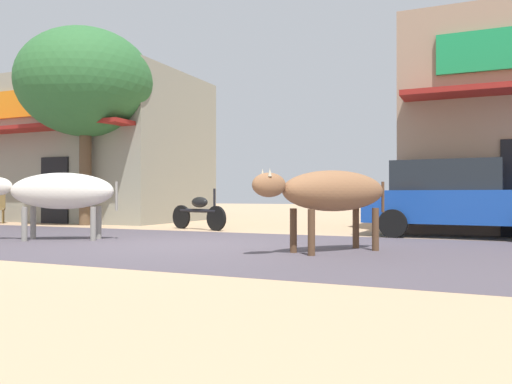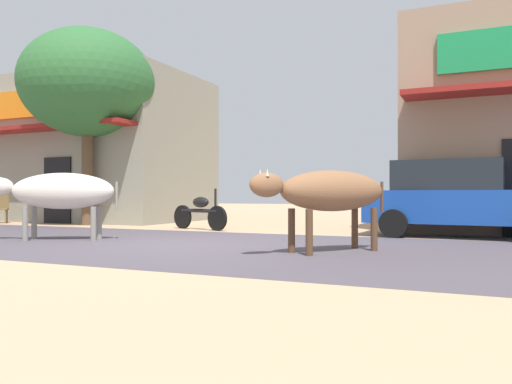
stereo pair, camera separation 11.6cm
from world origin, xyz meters
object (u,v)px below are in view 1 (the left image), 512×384
object	(u,v)px
cow_near_brown	(59,192)
cow_far_dark	(331,192)
parked_motorcycle	(199,212)
roadside_tree	(86,83)
parked_hatchback_car	(458,198)

from	to	relation	value
cow_near_brown	cow_far_dark	size ratio (longest dim) A/B	1.06
parked_motorcycle	cow_far_dark	xyz separation A→B (m)	(4.51, -3.66, 0.48)
cow_far_dark	roadside_tree	bearing A→B (deg)	154.79
parked_hatchback_car	parked_motorcycle	xyz separation A→B (m)	(-6.24, -0.28, -0.37)
roadside_tree	cow_near_brown	xyz separation A→B (m)	(3.12, -4.18, -3.28)
parked_hatchback_car	cow_near_brown	bearing A→B (deg)	-150.88
cow_far_dark	parked_motorcycle	bearing A→B (deg)	140.92
parked_motorcycle	cow_near_brown	xyz separation A→B (m)	(-1.03, -3.77, 0.49)
roadside_tree	cow_far_dark	distance (m)	10.12
parked_motorcycle	parked_hatchback_car	bearing A→B (deg)	2.56
roadside_tree	cow_far_dark	world-z (taller)	roadside_tree
parked_motorcycle	cow_near_brown	bearing A→B (deg)	-105.25
parked_hatchback_car	parked_motorcycle	distance (m)	6.26
roadside_tree	cow_near_brown	size ratio (longest dim) A/B	2.38
roadside_tree	parked_hatchback_car	distance (m)	10.93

